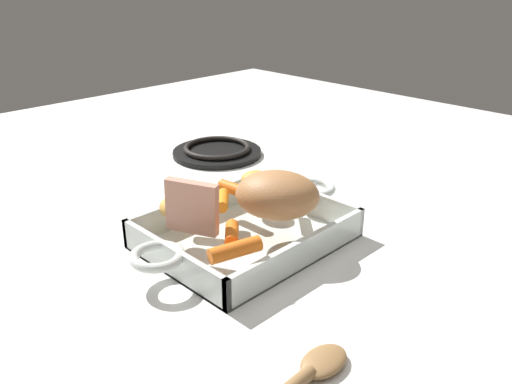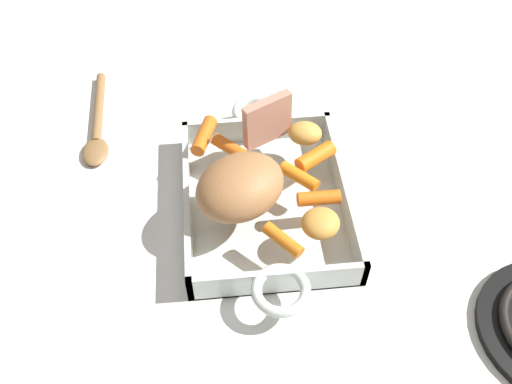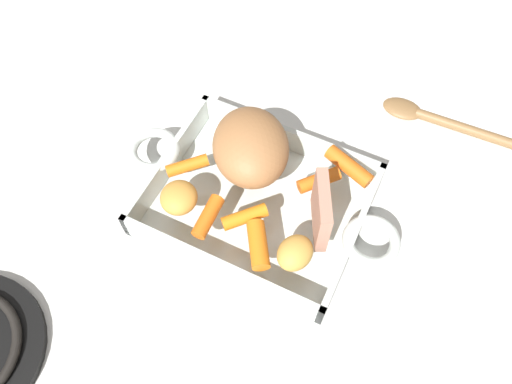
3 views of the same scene
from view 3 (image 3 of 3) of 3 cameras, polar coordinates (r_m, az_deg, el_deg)
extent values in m
plane|color=silver|center=(0.72, 0.09, -1.76)|extent=(2.15, 2.15, 0.00)
cube|color=silver|center=(0.72, 0.09, -1.63)|extent=(0.29, 0.24, 0.01)
cube|color=silver|center=(0.66, -4.27, -8.66)|extent=(0.29, 0.01, 0.05)
cube|color=silver|center=(0.76, 3.86, 5.96)|extent=(0.29, 0.01, 0.05)
cube|color=silver|center=(0.74, -9.87, 3.35)|extent=(0.01, 0.24, 0.05)
cube|color=silver|center=(0.69, 10.95, -5.35)|extent=(0.01, 0.24, 0.05)
torus|color=silver|center=(0.74, -11.58, 4.73)|extent=(0.08, 0.08, 0.01)
torus|color=silver|center=(0.67, 13.01, -5.46)|extent=(0.08, 0.08, 0.01)
ellipsoid|color=#A66F42|center=(0.68, -0.60, 5.18)|extent=(0.16, 0.16, 0.07)
cube|color=tan|center=(0.63, 7.43, -2.10)|extent=(0.05, 0.08, 0.08)
cylinder|color=orange|center=(0.70, 10.55, 2.91)|extent=(0.08, 0.04, 0.02)
cylinder|color=orange|center=(0.70, -7.82, 3.01)|extent=(0.06, 0.05, 0.02)
cylinder|color=orange|center=(0.68, 7.17, 1.35)|extent=(0.05, 0.06, 0.02)
cylinder|color=orange|center=(0.63, 0.25, -6.05)|extent=(0.05, 0.07, 0.02)
cylinder|color=orange|center=(0.65, -5.50, -2.82)|extent=(0.02, 0.06, 0.02)
cylinder|color=orange|center=(0.65, -1.31, -2.85)|extent=(0.06, 0.06, 0.02)
ellipsoid|color=gold|center=(0.62, 4.47, -6.93)|extent=(0.05, 0.06, 0.03)
ellipsoid|color=gold|center=(0.66, -8.80, -0.63)|extent=(0.07, 0.07, 0.03)
cylinder|color=olive|center=(0.86, 23.11, 6.53)|extent=(0.17, 0.02, 0.02)
ellipsoid|color=olive|center=(0.85, 16.35, 9.12)|extent=(0.06, 0.04, 0.01)
camera|label=1|loc=(0.93, 53.47, 25.24)|focal=36.62mm
camera|label=2|loc=(0.76, -55.22, 46.18)|focal=39.00mm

